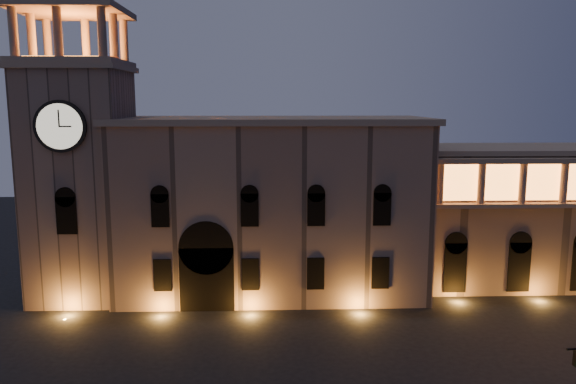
% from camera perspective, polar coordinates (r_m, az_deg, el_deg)
% --- Properties ---
extents(government_building, '(30.80, 12.80, 17.60)m').
position_cam_1_polar(government_building, '(56.56, -1.76, -1.39)').
color(government_building, '#7E6252').
rests_on(government_building, ground).
extents(clock_tower, '(9.80, 9.80, 32.40)m').
position_cam_1_polar(clock_tower, '(57.99, -20.31, 2.03)').
color(clock_tower, '#7E6252').
rests_on(clock_tower, ground).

